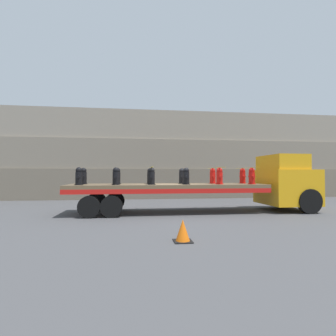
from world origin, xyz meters
name	(u,v)px	position (x,y,z in m)	size (l,w,h in m)	color
ground_plane	(168,213)	(0.00, 0.00, 0.00)	(120.00, 120.00, 0.00)	#474749
rock_cliff	(154,155)	(0.00, 8.41, 3.31)	(60.00, 3.30, 6.62)	#706656
truck_cab	(287,182)	(6.05, 0.00, 1.40)	(2.27, 2.70, 2.75)	orange
flatbed_trailer	(154,190)	(-0.62, 0.00, 1.08)	(9.09, 2.52, 1.34)	brown
fire_hydrant_black_near_0	(79,176)	(-3.94, -0.53, 1.71)	(0.36, 0.51, 0.77)	black
fire_hydrant_black_far_0	(84,176)	(-3.94, 0.53, 1.71)	(0.36, 0.51, 0.77)	black
fire_hydrant_black_near_1	(116,176)	(-2.37, -0.53, 1.71)	(0.36, 0.51, 0.77)	black
fire_hydrant_black_far_1	(117,176)	(-2.37, 0.53, 1.71)	(0.36, 0.51, 0.77)	black
fire_hydrant_black_near_2	(152,176)	(-0.79, -0.53, 1.71)	(0.36, 0.51, 0.77)	black
fire_hydrant_black_far_2	(150,176)	(-0.79, 0.53, 1.71)	(0.36, 0.51, 0.77)	black
fire_hydrant_black_near_3	(186,176)	(0.79, -0.53, 1.71)	(0.36, 0.51, 0.77)	black
fire_hydrant_black_far_3	(182,176)	(0.79, 0.53, 1.71)	(0.36, 0.51, 0.77)	black
fire_hydrant_red_near_4	(219,176)	(2.37, -0.53, 1.71)	(0.36, 0.51, 0.77)	red
fire_hydrant_red_far_4	(213,176)	(2.37, 0.53, 1.71)	(0.36, 0.51, 0.77)	red
fire_hydrant_red_near_5	(252,176)	(3.94, -0.53, 1.71)	(0.36, 0.51, 0.77)	red
fire_hydrant_red_far_5	(243,176)	(3.94, 0.53, 1.71)	(0.36, 0.51, 0.77)	red
cargo_strap_rear	(151,168)	(-0.79, 0.00, 2.12)	(0.05, 2.61, 0.01)	yellow
cargo_strap_middle	(216,168)	(2.37, 0.00, 2.12)	(0.05, 2.61, 0.01)	yellow
cargo_strap_front	(247,168)	(3.94, 0.00, 2.12)	(0.05, 2.61, 0.01)	yellow
traffic_cone	(183,231)	(-0.27, -5.33, 0.29)	(0.50, 0.50, 0.59)	black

